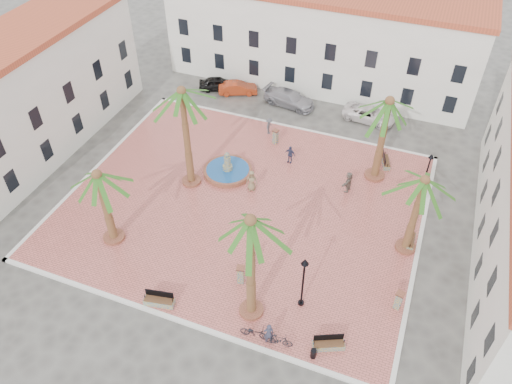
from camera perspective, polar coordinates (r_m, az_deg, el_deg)
ground at (r=38.00m, az=-1.41°, el=-1.43°), size 120.00×120.00×0.00m
plaza at (r=37.95m, az=-1.41°, el=-1.35°), size 26.00×22.00×0.15m
kerb_n at (r=46.04m, az=3.82°, el=7.46°), size 26.30×0.30×0.16m
kerb_s at (r=31.66m, az=-9.20°, el=-14.17°), size 26.30×0.30×0.16m
kerb_e at (r=36.43m, az=18.00°, el=-6.36°), size 0.30×22.30×0.16m
kerb_w at (r=43.49m, az=-17.49°, el=2.98°), size 0.30×22.30×0.16m
building_north at (r=51.31m, az=7.38°, el=17.08°), size 30.40×7.40×9.50m
building_west at (r=44.50m, az=-25.14°, el=9.54°), size 6.40×24.40×10.00m
fountain at (r=40.47m, az=-3.25°, el=2.52°), size 3.96×3.96×2.04m
palm_nw at (r=35.69m, az=-8.40°, el=10.19°), size 4.91×4.91×8.61m
palm_sw at (r=33.35m, az=-17.48°, el=0.92°), size 4.93×4.93×6.19m
palm_s at (r=26.01m, az=-0.63°, el=-4.55°), size 4.90×4.90×8.27m
palm_e at (r=32.55m, az=18.49°, el=0.31°), size 4.58×4.58×6.50m
palm_ne at (r=37.80m, az=14.83°, el=8.96°), size 5.21×5.21×7.39m
bench_s at (r=32.17m, az=-11.00°, el=-12.13°), size 1.99×0.93×1.01m
bench_se at (r=30.25m, az=8.29°, el=-16.88°), size 1.91×1.29×0.97m
bench_e at (r=36.46m, az=17.24°, el=-5.35°), size 0.50×1.63×0.86m
bench_ne at (r=42.64m, az=14.59°, el=3.36°), size 1.02×1.82×0.92m
lamppost_s at (r=29.67m, az=5.48°, el=-9.36°), size 0.46×0.46×4.25m
lamppost_e at (r=39.46m, az=19.10°, el=2.77°), size 0.40×0.40×3.64m
bollard_se at (r=32.29m, az=-1.77°, el=-9.39°), size 0.61×0.61×1.43m
bollard_n at (r=43.41m, az=2.25°, el=6.37°), size 0.58×0.58×1.35m
bollard_e at (r=32.30m, az=16.00°, el=-11.79°), size 0.60×0.60×1.40m
litter_bin at (r=29.79m, az=6.58°, el=-17.87°), size 0.34×0.34×0.66m
cyclist_a at (r=29.69m, az=1.47°, el=-15.86°), size 0.72×0.62×1.66m
bicycle_a at (r=30.16m, az=-0.16°, el=-15.73°), size 1.81×0.78×0.92m
cyclist_b at (r=33.12m, az=-0.66°, el=-7.52°), size 0.79×0.63×1.55m
bicycle_b at (r=29.89m, az=2.67°, el=-16.58°), size 1.66×0.67×0.97m
pedestrian_fountain_a at (r=38.44m, az=-0.50°, el=1.29°), size 1.03×0.88×1.79m
pedestrian_fountain_b at (r=41.28m, az=3.90°, el=4.31°), size 0.98×0.51×1.59m
pedestrian_north at (r=44.54m, az=1.53°, el=7.54°), size 0.60×1.02×1.56m
pedestrian_east at (r=39.02m, az=10.52°, el=1.15°), size 0.81×1.71×1.77m
car_black at (r=51.53m, az=-4.36°, el=12.26°), size 4.10×2.98×1.30m
car_red at (r=50.69m, az=-2.08°, el=11.79°), size 4.04×2.77×1.26m
car_silver at (r=48.88m, az=3.83°, el=10.62°), size 5.38×2.95×1.48m
car_white at (r=47.75m, az=12.81°, el=8.68°), size 5.02×2.66×1.34m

